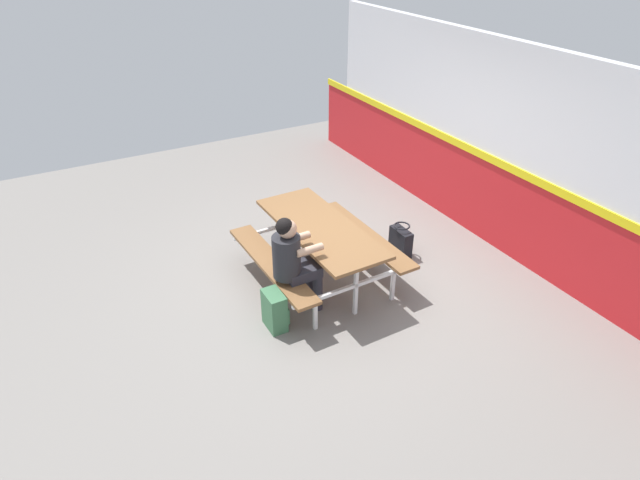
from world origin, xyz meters
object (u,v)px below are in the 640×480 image
tote_bag_bright (401,241)px  picnic_table_main (320,238)px  backpack_dark (275,311)px  student_nearer (293,258)px

tote_bag_bright → picnic_table_main: bearing=-90.6°
backpack_dark → picnic_table_main: bearing=123.1°
picnic_table_main → backpack_dark: bearing=-56.9°
picnic_table_main → tote_bag_bright: 1.24m
picnic_table_main → student_nearer: student_nearer is taller
picnic_table_main → tote_bag_bright: picnic_table_main is taller
student_nearer → backpack_dark: size_ratio=2.74×
tote_bag_bright → backpack_dark: bearing=-75.1°
student_nearer → backpack_dark: (0.14, -0.30, -0.49)m
student_nearer → tote_bag_bright: student_nearer is taller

